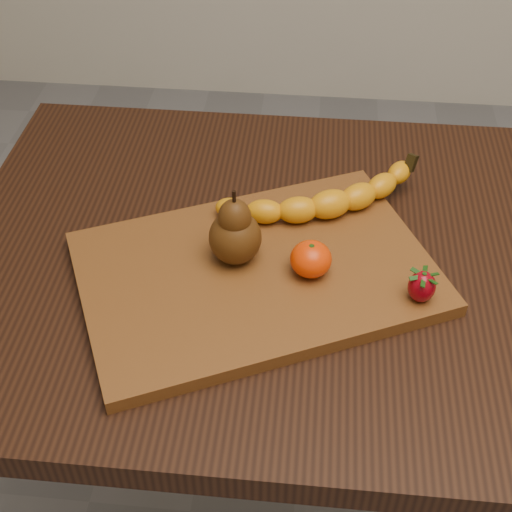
# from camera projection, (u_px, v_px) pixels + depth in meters

# --- Properties ---
(table) EXTENTS (1.00, 0.70, 0.76)m
(table) POSITION_uv_depth(u_px,v_px,m) (309.00, 302.00, 1.04)
(table) COLOR black
(table) RESTS_ON ground
(cutting_board) EXTENTS (0.53, 0.46, 0.02)m
(cutting_board) POSITION_uv_depth(u_px,v_px,m) (256.00, 273.00, 0.93)
(cutting_board) COLOR brown
(cutting_board) RESTS_ON table
(banana) EXTENTS (0.27, 0.17, 0.04)m
(banana) POSITION_uv_depth(u_px,v_px,m) (330.00, 204.00, 0.99)
(banana) COLOR orange
(banana) RESTS_ON cutting_board
(pear) EXTENTS (0.08, 0.08, 0.11)m
(pear) POSITION_uv_depth(u_px,v_px,m) (235.00, 226.00, 0.90)
(pear) COLOR #4C290C
(pear) RESTS_ON cutting_board
(mandarin) EXTENTS (0.07, 0.07, 0.05)m
(mandarin) POSITION_uv_depth(u_px,v_px,m) (311.00, 259.00, 0.90)
(mandarin) COLOR #F33802
(mandarin) RESTS_ON cutting_board
(strawberry) EXTENTS (0.04, 0.04, 0.04)m
(strawberry) POSITION_uv_depth(u_px,v_px,m) (422.00, 286.00, 0.87)
(strawberry) COLOR maroon
(strawberry) RESTS_ON cutting_board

